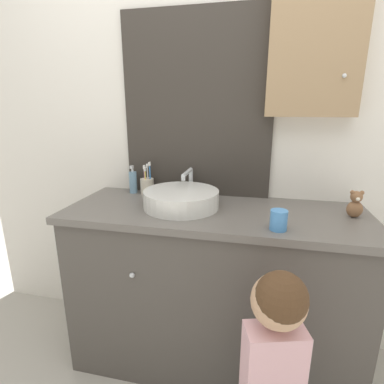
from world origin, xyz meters
The scene contains 8 objects.
wall_back centered at (0.02, 0.62, 1.28)m, with size 3.20×0.18×2.50m.
vanity_counter centered at (0.00, 0.32, 0.45)m, with size 1.49×0.56×0.90m.
sink_basin centered at (-0.17, 0.33, 0.94)m, with size 0.38×0.43×0.17m.
toothbrush_holder centered at (-0.43, 0.52, 0.95)m, with size 0.08×0.08×0.19m.
soap_dispenser centered at (-0.52, 0.52, 0.96)m, with size 0.05×0.05×0.16m.
child_figure centered at (0.29, -0.19, 0.56)m, with size 0.23×0.45×0.89m.
teddy_bear centered at (0.65, 0.36, 0.96)m, with size 0.07×0.06×0.13m.
drinking_cup centered at (0.30, 0.13, 0.94)m, with size 0.07×0.07×0.09m, color #4789D1.
Camera 1 is at (0.20, -1.07, 1.39)m, focal length 28.00 mm.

